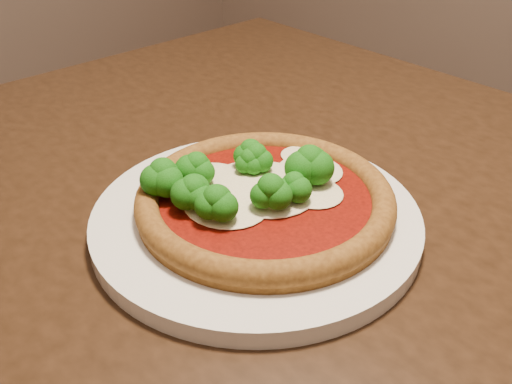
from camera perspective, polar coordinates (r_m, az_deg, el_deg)
The scene contains 3 objects.
dining_table at distance 0.65m, azimuth 6.73°, elevation -8.93°, with size 1.28×1.05×0.75m.
plate at distance 0.57m, azimuth 0.00°, elevation -2.64°, with size 0.32×0.32×0.02m, color silver.
pizza at distance 0.56m, azimuth 0.40°, elevation -0.11°, with size 0.25×0.25×0.06m.
Camera 1 is at (0.11, -0.34, 1.09)m, focal length 40.00 mm.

